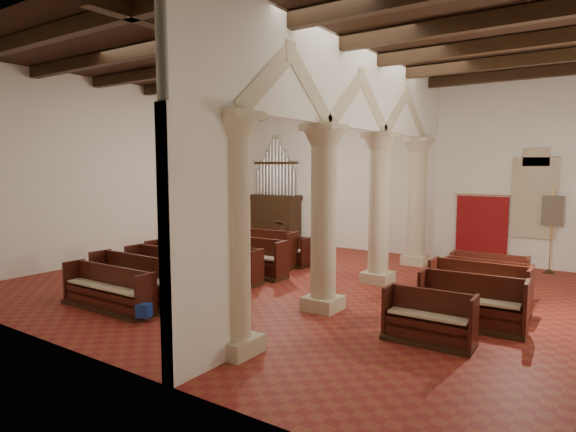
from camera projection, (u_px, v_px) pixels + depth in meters
The scene contains 30 objects.
floor at pixel (293, 285), 12.93m from camera, with size 14.00×14.00×0.00m, color maroon.
ceiling at pixel (293, 56), 12.31m from camera, with size 14.00×14.00×0.00m, color black.
wall_back at pixel (383, 171), 17.56m from camera, with size 14.00×0.02×6.00m, color white.
wall_front at pixel (86, 178), 7.68m from camera, with size 14.00×0.02×6.00m, color white.
wall_left at pixel (123, 171), 16.52m from camera, with size 0.02×12.00×6.00m, color white.
ceiling_beams at pixel (293, 63), 12.33m from camera, with size 13.80×11.80×0.30m, color #311E0F, non-canonical shape.
arcade at pixel (355, 150), 11.56m from camera, with size 0.90×11.90×6.00m.
window_back at pixel (534, 198), 14.84m from camera, with size 1.00×0.03×2.20m, color #306E5C.
pipe_organ at pixel (276, 210), 19.83m from camera, with size 2.10×0.85×4.40m.
lectern at pixel (281, 236), 18.67m from camera, with size 0.49×0.50×1.09m.
dossal_curtain at pixel (482, 228), 15.73m from camera, with size 1.80×0.07×2.17m.
processional_banner at pixel (550, 246), 14.28m from camera, with size 0.57×0.72×2.49m.
hymnal_box_a at pixel (144, 310), 9.85m from camera, with size 0.28×0.23×0.28m, color navy.
hymnal_box_b at pixel (216, 286), 11.70m from camera, with size 0.32×0.26×0.32m, color navy.
hymnal_box_c at pixel (228, 271), 13.38m from camera, with size 0.34×0.27×0.34m, color navy.
tube_heater_a at pixel (99, 299), 10.97m from camera, with size 0.11×0.11×1.08m, color white.
tube_heater_b at pixel (136, 301), 10.84m from camera, with size 0.11×0.11×1.13m, color white.
nave_pew_0 at pixel (108, 295), 10.69m from camera, with size 2.62×0.66×0.96m.
nave_pew_1 at pixel (140, 287), 11.25m from camera, with size 3.18×0.76×1.07m.
nave_pew_2 at pixel (175, 279), 12.03m from camera, with size 3.15×0.74×1.09m.
nave_pew_3 at pixel (189, 271), 13.08m from camera, with size 3.08×0.81×1.05m.
nave_pew_4 at pixel (219, 269), 13.44m from camera, with size 2.71×0.69×0.98m.
nave_pew_5 at pixel (238, 262), 14.23m from camera, with size 3.18×0.75×1.10m.
nave_pew_6 at pixel (252, 253), 15.53m from camera, with size 3.12×0.94×1.15m.
nave_pew_7 at pixel (275, 254), 15.79m from camera, with size 2.57×0.79×0.95m.
aisle_pew_0 at pixel (429, 326), 8.65m from camera, with size 1.62×0.67×0.96m.
aisle_pew_1 at pixel (471, 310), 9.47m from camera, with size 2.04×0.82×1.06m.
aisle_pew_2 at pixel (478, 296), 10.49m from camera, with size 2.09×0.75×1.08m.
aisle_pew_3 at pixel (486, 288), 11.31m from camera, with size 1.96×0.69×0.97m.
aisle_pew_4 at pixel (488, 280), 12.08m from camera, with size 1.86×0.75×0.98m.
Camera 1 is at (7.00, -10.56, 3.19)m, focal length 30.00 mm.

